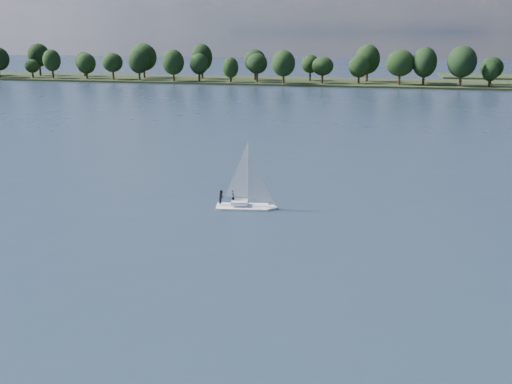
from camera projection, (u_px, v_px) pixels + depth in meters
The scene contains 4 objects.
ground at pixel (274, 122), 134.17m from camera, with size 700.00×700.00×0.00m, color #233342.
far_shore at pixel (325, 83), 239.29m from camera, with size 660.00×40.00×1.50m, color black.
sailboat at pixel (243, 189), 67.82m from camera, with size 6.86×2.93×8.75m.
treeline at pixel (350, 64), 231.54m from camera, with size 562.20×74.13×17.71m.
Camera 1 is at (25.59, -31.22, 20.46)m, focal length 40.00 mm.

